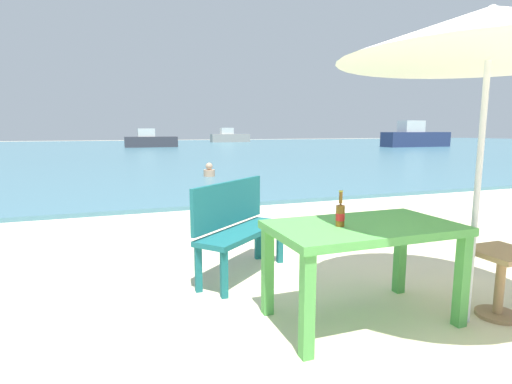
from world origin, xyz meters
The scene contains 11 objects.
ground_plane centered at (0.00, 0.00, 0.00)m, with size 120.00×120.00×0.00m, color beige.
sea_water centered at (0.00, 30.00, 0.04)m, with size 120.00×50.00×0.08m, color teal.
picnic_table_green centered at (-0.27, 0.26, 0.65)m, with size 1.40×0.80×0.76m.
beer_bottle_amber centered at (-0.48, 0.26, 0.85)m, with size 0.07×0.07×0.26m.
patio_umbrella centered at (0.48, -0.05, 2.12)m, with size 2.10×2.10×2.30m.
side_table_wood centered at (0.77, -0.07, 0.35)m, with size 0.44×0.44×0.54m.
bench_teal_center centered at (-0.87, 1.53, 0.54)m, with size 1.15×1.05×0.95m.
swimmer_person centered at (0.77, 9.61, 0.24)m, with size 0.34×0.34×0.41m.
boat_sailboat centered at (11.31, 43.53, 0.67)m, with size 4.54×1.24×1.65m.
boat_tanker centered at (22.19, 25.32, 0.86)m, with size 5.95×1.62×2.16m.
boat_fishing_trawler centered at (1.20, 31.92, 0.62)m, with size 4.17×1.14×1.51m.
Camera 1 is at (-2.04, -2.24, 1.46)m, focal length 28.34 mm.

